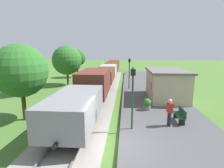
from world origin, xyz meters
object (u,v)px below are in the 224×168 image
object	(u,v)px
bench_near_hut	(180,115)
lamp_post_far	(129,68)
freight_train	(106,74)
station_hut	(166,84)
tree_field_distant	(77,58)
tree_field_left	(67,60)
person_waiting	(170,111)
tree_trackside_far	(25,65)
tree_trackside_mid	(21,71)
potted_planter	(147,104)
lamp_post_near	(133,87)

from	to	relation	value
bench_near_hut	lamp_post_far	size ratio (longest dim) A/B	0.41
freight_train	station_hut	xyz separation A→B (m)	(6.80, -8.49, 0.20)
bench_near_hut	freight_train	bearing A→B (deg)	114.26
station_hut	tree_field_distant	size ratio (longest dim) A/B	1.18
freight_train	lamp_post_far	bearing A→B (deg)	-54.51
freight_train	tree_field_left	distance (m)	5.84
person_waiting	lamp_post_far	size ratio (longest dim) A/B	0.46
tree_trackside_far	tree_field_distant	bearing A→B (deg)	80.49
freight_train	person_waiting	world-z (taller)	freight_train
tree_field_distant	tree_trackside_mid	bearing A→B (deg)	-85.44
tree_field_distant	station_hut	bearing A→B (deg)	-47.84
station_hut	tree_field_distant	bearing A→B (deg)	132.16
potted_planter	lamp_post_far	distance (m)	7.94
bench_near_hut	tree_field_distant	world-z (taller)	tree_field_distant
tree_field_left	station_hut	bearing A→B (deg)	-29.22
lamp_post_near	tree_field_distant	xyz separation A→B (m)	(-9.02, 20.98, 0.65)
station_hut	bench_near_hut	bearing A→B (deg)	-93.14
bench_near_hut	tree_trackside_mid	distance (m)	10.98
freight_train	lamp_post_far	xyz separation A→B (m)	(3.31, -4.64, 1.35)
potted_planter	tree_trackside_far	size ratio (longest dim) A/B	0.19
person_waiting	bench_near_hut	bearing A→B (deg)	-154.72
freight_train	lamp_post_near	distance (m)	16.05
person_waiting	tree_trackside_far	xyz separation A→B (m)	(-13.45, 7.66, 2.14)
station_hut	bench_near_hut	size ratio (longest dim) A/B	3.87
tree_trackside_mid	tree_field_distant	world-z (taller)	tree_trackside_mid
lamp_post_far	freight_train	bearing A→B (deg)	125.49
person_waiting	tree_field_distant	size ratio (longest dim) A/B	0.35
bench_near_hut	person_waiting	distance (m)	1.22
freight_train	tree_field_left	bearing A→B (deg)	-161.06
lamp_post_far	tree_trackside_far	size ratio (longest dim) A/B	0.75
station_hut	potted_planter	xyz separation A→B (m)	(-2.21, -3.71, -0.93)
tree_trackside_mid	tree_field_left	bearing A→B (deg)	94.75
bench_near_hut	lamp_post_near	bearing A→B (deg)	-158.03
station_hut	bench_near_hut	xyz separation A→B (m)	(-0.32, -5.88, -0.93)
tree_trackside_far	station_hut	bearing A→B (deg)	-4.13
tree_trackside_far	potted_planter	bearing A→B (deg)	-20.95
bench_near_hut	station_hut	bearing A→B (deg)	86.86
lamp_post_near	tree_trackside_mid	distance (m)	7.62
station_hut	lamp_post_near	world-z (taller)	lamp_post_near
bench_near_hut	potted_planter	bearing A→B (deg)	130.88
lamp_post_near	lamp_post_far	bearing A→B (deg)	90.00
tree_trackside_mid	tree_field_distant	bearing A→B (deg)	94.56
tree_trackside_mid	tree_field_distant	distance (m)	19.66
station_hut	tree_field_left	bearing A→B (deg)	150.78
freight_train	bench_near_hut	distance (m)	15.78
tree_trackside_far	tree_field_left	world-z (taller)	tree_field_left
tree_trackside_mid	potted_planter	bearing A→B (deg)	13.36
bench_near_hut	tree_field_distant	bearing A→B (deg)	121.75
tree_trackside_mid	person_waiting	bearing A→B (deg)	-4.78
lamp_post_far	tree_trackside_mid	bearing A→B (deg)	-127.76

